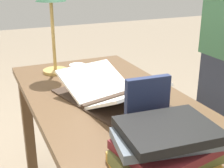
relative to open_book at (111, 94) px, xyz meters
The scene contains 7 objects.
reading_desk 0.14m from the open_book, 164.15° to the right, with size 1.40×0.68×0.73m.
open_book is the anchor object (origin of this frame).
book_stack_tall 0.54m from the open_book, behind, with size 0.25×0.32×0.15m.
book_standing_upright 0.39m from the open_book, behind, with size 0.03×0.15×0.24m.
reading_lamp 0.60m from the open_book, 13.99° to the left, with size 0.16×0.16×0.46m.
coffee_mug 0.28m from the open_book, 12.60° to the left, with size 0.08×0.11×0.10m.
pencil 0.21m from the open_book, 72.54° to the right, with size 0.10×0.14×0.01m.
Camera 1 is at (-1.14, 0.52, 1.28)m, focal length 50.00 mm.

